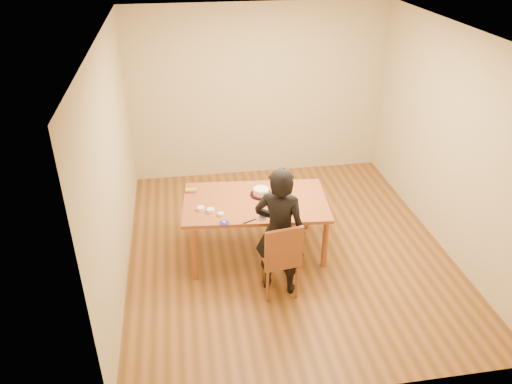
{
  "coord_description": "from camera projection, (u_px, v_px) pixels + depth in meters",
  "views": [
    {
      "loc": [
        -1.23,
        -5.14,
        3.79
      ],
      "look_at": [
        -0.41,
        -0.05,
        0.9
      ],
      "focal_mm": 35.0,
      "sensor_mm": 36.0,
      "label": 1
    }
  ],
  "objects": [
    {
      "name": "ramekin_green",
      "position": [
        221.0,
        214.0,
        5.72
      ],
      "size": [
        0.07,
        0.07,
        0.04
      ],
      "primitive_type": "cylinder",
      "color": "white",
      "rests_on": "dining_table"
    },
    {
      "name": "candy_box_green",
      "position": [
        191.0,
        190.0,
        6.2
      ],
      "size": [
        0.13,
        0.07,
        0.02
      ],
      "primitive_type": "cube",
      "rotation": [
        0.0,
        0.0,
        -0.03
      ],
      "color": "green",
      "rests_on": "candy_box_pink"
    },
    {
      "name": "frosting_lid",
      "position": [
        224.0,
        223.0,
        5.59
      ],
      "size": [
        0.1,
        0.1,
        0.01
      ],
      "primitive_type": "cylinder",
      "color": "#271AAE",
      "rests_on": "dining_table"
    },
    {
      "name": "ramekin_multi",
      "position": [
        211.0,
        211.0,
        5.78
      ],
      "size": [
        0.09,
        0.09,
        0.04
      ],
      "primitive_type": "cylinder",
      "color": "white",
      "rests_on": "dining_table"
    },
    {
      "name": "frosting_dome",
      "position": [
        261.0,
        188.0,
        6.1
      ],
      "size": [
        0.19,
        0.19,
        0.03
      ],
      "primitive_type": "ellipsoid",
      "color": "white",
      "rests_on": "cake"
    },
    {
      "name": "room_shell",
      "position": [
        284.0,
        142.0,
        6.09
      ],
      "size": [
        4.0,
        4.5,
        2.7
      ],
      "color": "brown",
      "rests_on": "ground"
    },
    {
      "name": "candy_box_pink",
      "position": [
        192.0,
        191.0,
        6.21
      ],
      "size": [
        0.13,
        0.08,
        0.02
      ],
      "primitive_type": "cube",
      "rotation": [
        0.0,
        0.0,
        -0.18
      ],
      "color": "#CC309D",
      "rests_on": "dining_table"
    },
    {
      "name": "spatula",
      "position": [
        250.0,
        221.0,
        5.61
      ],
      "size": [
        0.16,
        0.08,
        0.01
      ],
      "primitive_type": "cube",
      "rotation": [
        0.0,
        0.0,
        0.43
      ],
      "color": "black",
      "rests_on": "dining_table"
    },
    {
      "name": "dining_table",
      "position": [
        255.0,
        202.0,
        6.03
      ],
      "size": [
        1.82,
        1.18,
        0.04
      ],
      "primitive_type": "cube",
      "rotation": [
        0.0,
        0.0,
        -0.09
      ],
      "color": "brown",
      "rests_on": "floor"
    },
    {
      "name": "ramekin_yellow",
      "position": [
        201.0,
        209.0,
        5.82
      ],
      "size": [
        0.09,
        0.09,
        0.04
      ],
      "primitive_type": "cylinder",
      "color": "white",
      "rests_on": "dining_table"
    },
    {
      "name": "frosting_dollop",
      "position": [
        224.0,
        222.0,
        5.58
      ],
      "size": [
        0.04,
        0.04,
        0.02
      ],
      "primitive_type": "ellipsoid",
      "color": "white",
      "rests_on": "frosting_lid"
    },
    {
      "name": "dining_chair",
      "position": [
        280.0,
        258.0,
        5.52
      ],
      "size": [
        0.44,
        0.44,
        0.04
      ],
      "primitive_type": "cube",
      "rotation": [
        0.0,
        0.0,
        0.15
      ],
      "color": "brown",
      "rests_on": "floor"
    },
    {
      "name": "frosting_tub",
      "position": [
        263.0,
        215.0,
        5.67
      ],
      "size": [
        0.08,
        0.08,
        0.08
      ],
      "primitive_type": "cylinder",
      "color": "white",
      "rests_on": "dining_table"
    },
    {
      "name": "person",
      "position": [
        280.0,
        232.0,
        5.41
      ],
      "size": [
        0.66,
        0.57,
        1.54
      ],
      "primitive_type": "imported",
      "rotation": [
        0.0,
        0.0,
        2.72
      ],
      "color": "black",
      "rests_on": "floor"
    },
    {
      "name": "cake",
      "position": [
        261.0,
        191.0,
        6.12
      ],
      "size": [
        0.2,
        0.2,
        0.06
      ],
      "primitive_type": "cylinder",
      "color": "white",
      "rests_on": "cake_plate"
    },
    {
      "name": "cake_plate",
      "position": [
        261.0,
        194.0,
        6.14
      ],
      "size": [
        0.27,
        0.27,
        0.02
      ],
      "primitive_type": "cylinder",
      "color": "#CF0D42",
      "rests_on": "dining_table"
    }
  ]
}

